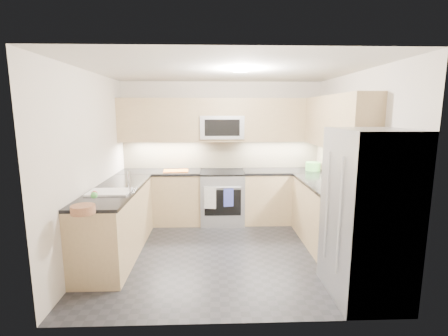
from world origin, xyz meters
TOP-DOWN VIEW (x-y plane):
  - floor at (0.00, 0.00)m, footprint 3.60×3.20m
  - ceiling at (0.00, 0.00)m, footprint 3.60×3.20m
  - wall_back at (0.00, 1.60)m, footprint 3.60×0.02m
  - wall_front at (0.00, -1.60)m, footprint 3.60×0.02m
  - wall_left at (-1.80, 0.00)m, footprint 0.02×3.20m
  - wall_right at (1.80, 0.00)m, footprint 0.02×3.20m
  - base_cab_back_left at (-1.09, 1.30)m, footprint 1.42×0.60m
  - base_cab_back_right at (1.09, 1.30)m, footprint 1.42×0.60m
  - base_cab_right at (1.50, 0.15)m, footprint 0.60×1.70m
  - base_cab_peninsula at (-1.50, 0.00)m, footprint 0.60×2.00m
  - countertop_back_left at (-1.09, 1.30)m, footprint 1.42×0.63m
  - countertop_back_right at (1.09, 1.30)m, footprint 1.42×0.63m
  - countertop_right at (1.50, 0.15)m, footprint 0.63×1.70m
  - countertop_peninsula at (-1.50, 0.00)m, footprint 0.63×2.00m
  - upper_cab_back at (0.00, 1.43)m, footprint 3.60×0.35m
  - upper_cab_right at (1.62, 0.28)m, footprint 0.35×1.95m
  - backsplash_back at (0.00, 1.60)m, footprint 3.60×0.01m
  - backsplash_right at (1.80, 0.45)m, footprint 0.01×2.30m
  - gas_range at (0.00, 1.28)m, footprint 0.76×0.65m
  - range_cooktop at (0.00, 1.28)m, footprint 0.76×0.65m
  - oven_door_glass at (0.00, 0.95)m, footprint 0.62×0.02m
  - oven_handle at (0.00, 0.93)m, footprint 0.60×0.02m
  - microwave at (0.00, 1.40)m, footprint 0.76×0.40m
  - microwave_door at (0.00, 1.20)m, footprint 0.60×0.01m
  - refrigerator at (1.45, -1.15)m, footprint 0.70×0.90m
  - fridge_handle_left at (1.08, -1.33)m, footprint 0.02×0.02m
  - fridge_handle_right at (1.08, -0.97)m, footprint 0.02×0.02m
  - sink_basin at (-1.50, -0.25)m, footprint 0.52×0.38m
  - faucet at (-1.24, -0.25)m, footprint 0.03×0.03m
  - utensil_bowl at (1.61, 1.25)m, footprint 0.30×0.30m
  - cutting_board at (-0.81, 1.26)m, footprint 0.44×0.33m
  - fruit_basket at (-1.50, -1.12)m, footprint 0.28×0.28m
  - fruit_apple at (-1.50, -0.77)m, footprint 0.07×0.07m
  - fruit_pear at (-1.48, -0.82)m, footprint 0.08×0.08m
  - dish_towel_check at (-0.21, 0.91)m, footprint 0.20×0.06m
  - dish_towel_blue at (0.10, 0.91)m, footprint 0.17×0.04m

SIDE VIEW (x-z plane):
  - floor at x=0.00m, z-range 0.00..0.00m
  - base_cab_back_left at x=-1.09m, z-range 0.00..0.90m
  - base_cab_back_right at x=1.09m, z-range 0.00..0.90m
  - base_cab_right at x=1.50m, z-range 0.00..0.90m
  - base_cab_peninsula at x=-1.50m, z-range 0.00..0.90m
  - oven_door_glass at x=0.00m, z-range 0.22..0.68m
  - gas_range at x=0.00m, z-range 0.00..0.91m
  - dish_towel_check at x=-0.21m, z-range 0.36..0.74m
  - dish_towel_blue at x=0.10m, z-range 0.39..0.71m
  - oven_handle at x=0.00m, z-range 0.71..0.73m
  - sink_basin at x=-1.50m, z-range 0.80..0.96m
  - refrigerator at x=1.45m, z-range 0.00..1.80m
  - range_cooktop at x=0.00m, z-range 0.90..0.93m
  - countertop_back_left at x=-1.09m, z-range 0.90..0.94m
  - countertop_back_right at x=1.09m, z-range 0.90..0.94m
  - countertop_right at x=1.50m, z-range 0.90..0.94m
  - countertop_peninsula at x=-1.50m, z-range 0.90..0.94m
  - cutting_board at x=-0.81m, z-range 0.94..0.95m
  - fridge_handle_left at x=1.08m, z-range 0.35..1.55m
  - fridge_handle_right at x=1.08m, z-range 0.35..1.55m
  - fruit_basket at x=-1.50m, z-range 0.94..1.03m
  - utensil_bowl at x=1.61m, z-range 0.94..1.09m
  - fruit_apple at x=-1.50m, z-range 1.02..1.09m
  - fruit_pear at x=-1.48m, z-range 1.02..1.09m
  - faucet at x=-1.24m, z-range 0.94..1.22m
  - backsplash_back at x=0.00m, z-range 0.94..1.45m
  - backsplash_right at x=1.80m, z-range 0.94..1.45m
  - wall_back at x=0.00m, z-range 0.00..2.50m
  - wall_front at x=0.00m, z-range 0.00..2.50m
  - wall_left at x=-1.80m, z-range 0.00..2.50m
  - wall_right at x=1.80m, z-range 0.00..2.50m
  - microwave at x=0.00m, z-range 1.50..1.90m
  - microwave_door at x=0.00m, z-range 1.56..1.84m
  - upper_cab_back at x=0.00m, z-range 1.45..2.20m
  - upper_cab_right at x=1.62m, z-range 1.45..2.20m
  - ceiling at x=0.00m, z-range 2.49..2.51m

